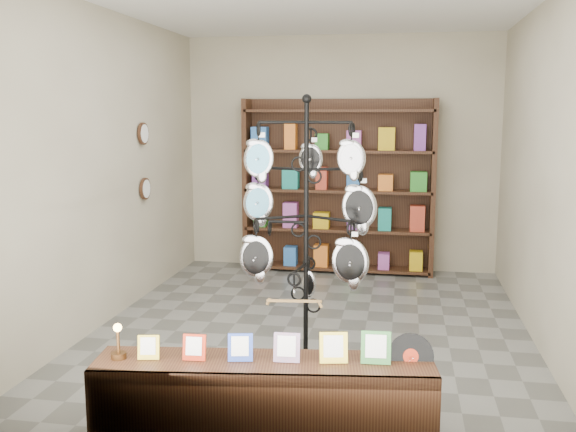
# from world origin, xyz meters

# --- Properties ---
(ground) EXTENTS (5.00, 5.00, 0.00)m
(ground) POSITION_xyz_m (0.00, 0.00, 0.00)
(ground) COLOR slate
(ground) RESTS_ON ground
(room_envelope) EXTENTS (5.00, 5.00, 5.00)m
(room_envelope) POSITION_xyz_m (0.00, 0.00, 1.85)
(room_envelope) COLOR #BAB296
(room_envelope) RESTS_ON ground
(display_tree) EXTENTS (1.11, 0.93, 2.16)m
(display_tree) POSITION_xyz_m (0.10, -1.07, 1.25)
(display_tree) COLOR black
(display_tree) RESTS_ON ground
(front_shelf) EXTENTS (2.12, 0.69, 0.74)m
(front_shelf) POSITION_xyz_m (0.00, -2.14, 0.26)
(front_shelf) COLOR black
(front_shelf) RESTS_ON ground
(back_shelving) EXTENTS (2.42, 0.36, 2.20)m
(back_shelving) POSITION_xyz_m (0.00, 2.30, 1.03)
(back_shelving) COLOR black
(back_shelving) RESTS_ON ground
(wall_clocks) EXTENTS (0.03, 0.24, 0.84)m
(wall_clocks) POSITION_xyz_m (-1.97, 0.80, 1.50)
(wall_clocks) COLOR black
(wall_clocks) RESTS_ON ground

